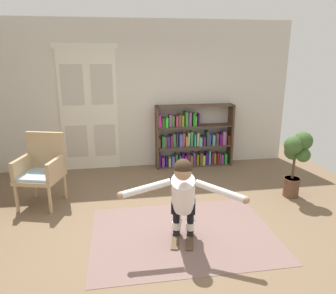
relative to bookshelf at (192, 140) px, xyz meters
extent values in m
plane|color=brown|center=(-0.95, -2.39, -0.55)|extent=(7.20, 7.20, 0.00)
cube|color=beige|center=(-0.95, 0.21, 0.90)|extent=(6.00, 0.10, 2.90)
cube|color=silver|center=(-2.30, 0.16, 0.63)|extent=(0.55, 0.04, 2.35)
cube|color=#BEB6A7|center=(-2.30, 0.14, 1.14)|extent=(0.41, 0.01, 0.76)
cube|color=#BEB6A7|center=(-2.30, 0.14, 0.04)|extent=(0.41, 0.01, 0.64)
cube|color=silver|center=(-1.75, 0.16, 0.63)|extent=(0.55, 0.04, 2.35)
cube|color=#BEB6A7|center=(-1.75, 0.14, 1.14)|extent=(0.41, 0.01, 0.76)
cube|color=#BEB6A7|center=(-1.75, 0.14, 0.04)|extent=(0.41, 0.01, 0.64)
cube|color=silver|center=(-2.03, 0.16, 1.85)|extent=(1.22, 0.04, 0.10)
cube|color=#765C56|center=(-0.72, -2.62, -0.54)|extent=(2.36, 1.73, 0.01)
cube|color=#4D382A|center=(-0.72, 0.00, 0.09)|extent=(0.04, 0.30, 1.27)
cube|color=#4D382A|center=(0.83, 0.00, 0.09)|extent=(0.04, 0.30, 1.27)
cube|color=#4D382A|center=(0.06, 0.00, -0.54)|extent=(1.55, 0.30, 0.02)
cube|color=#4D382A|center=(0.06, 0.00, -0.12)|extent=(1.55, 0.30, 0.02)
cube|color=#4D382A|center=(0.06, 0.00, 0.30)|extent=(1.55, 0.30, 0.02)
cube|color=#4D382A|center=(0.06, 0.00, 0.71)|extent=(1.55, 0.30, 0.02)
cube|color=#401478|center=(-0.67, -0.01, -0.39)|extent=(0.05, 0.17, 0.27)
cube|color=#A43E86|center=(-0.60, 0.02, -0.44)|extent=(0.06, 0.20, 0.18)
cube|color=navy|center=(-0.53, -0.02, -0.43)|extent=(0.03, 0.18, 0.20)
cube|color=tan|center=(-0.47, -0.01, -0.44)|extent=(0.05, 0.18, 0.18)
cube|color=#565FB2|center=(-0.39, -0.01, -0.43)|extent=(0.06, 0.18, 0.21)
cube|color=#39652D|center=(-0.32, 0.01, -0.41)|extent=(0.07, 0.22, 0.25)
cube|color=teal|center=(-0.25, -0.02, -0.42)|extent=(0.03, 0.21, 0.22)
cube|color=#3E1271|center=(-0.20, -0.02, -0.40)|extent=(0.04, 0.19, 0.27)
cube|color=#BB2EA7|center=(-0.14, -0.01, -0.43)|extent=(0.03, 0.21, 0.20)
cube|color=#502461|center=(-0.08, 0.01, -0.41)|extent=(0.06, 0.23, 0.23)
cube|color=brown|center=(-0.01, 0.01, -0.43)|extent=(0.06, 0.24, 0.20)
cube|color=#6145B4|center=(0.06, 0.01, -0.40)|extent=(0.05, 0.17, 0.26)
cube|color=olive|center=(0.12, 0.00, -0.42)|extent=(0.05, 0.20, 0.22)
cube|color=brown|center=(0.19, 0.01, -0.41)|extent=(0.05, 0.24, 0.24)
cube|color=#95D36C|center=(0.25, -0.02, -0.43)|extent=(0.05, 0.20, 0.21)
cube|color=#361857|center=(0.32, -0.01, -0.40)|extent=(0.06, 0.18, 0.27)
cube|color=#66C6D3|center=(0.39, 0.01, -0.39)|extent=(0.03, 0.17, 0.29)
cube|color=#641A47|center=(0.44, 0.00, -0.41)|extent=(0.05, 0.16, 0.24)
cube|color=gold|center=(0.51, 0.02, -0.42)|extent=(0.04, 0.14, 0.22)
cube|color=maroon|center=(0.56, -0.01, -0.41)|extent=(0.03, 0.19, 0.24)
cube|color=brown|center=(0.60, 0.01, -0.41)|extent=(0.03, 0.20, 0.23)
cube|color=purple|center=(0.65, 0.01, -0.43)|extent=(0.06, 0.21, 0.20)
cube|color=green|center=(0.73, -0.01, -0.42)|extent=(0.05, 0.19, 0.21)
cube|color=brown|center=(-0.68, 0.02, -0.02)|extent=(0.04, 0.20, 0.18)
cube|color=#346930|center=(-0.60, -0.01, 0.00)|extent=(0.06, 0.22, 0.23)
cube|color=#5E673C|center=(-0.55, 0.01, -0.01)|extent=(0.04, 0.17, 0.20)
cube|color=#5130B5|center=(-0.49, 0.01, -0.01)|extent=(0.06, 0.15, 0.21)
cube|color=maroon|center=(-0.42, 0.00, 0.01)|extent=(0.05, 0.20, 0.23)
cube|color=#368452|center=(-0.37, -0.01, 0.02)|extent=(0.06, 0.14, 0.26)
cube|color=#352D4C|center=(-0.31, 0.00, 0.03)|extent=(0.03, 0.15, 0.28)
cube|color=#515AB0|center=(-0.24, -0.01, 0.02)|extent=(0.06, 0.20, 0.26)
cube|color=#9B4F56|center=(-0.18, 0.01, 0.02)|extent=(0.06, 0.19, 0.27)
cube|color=#C9774E|center=(-0.12, 0.02, -0.01)|extent=(0.04, 0.22, 0.20)
cube|color=#8FD070|center=(-0.07, 0.02, 0.03)|extent=(0.06, 0.17, 0.28)
cube|color=#4A8358|center=(-0.01, 0.01, 0.04)|extent=(0.05, 0.15, 0.30)
cube|color=teal|center=(0.05, -0.02, 0.01)|extent=(0.04, 0.19, 0.24)
cube|color=#C9CA80|center=(0.12, -0.01, 0.02)|extent=(0.04, 0.18, 0.27)
cube|color=#629EA7|center=(0.17, -0.02, -0.02)|extent=(0.06, 0.23, 0.18)
cube|color=#4E2154|center=(0.25, -0.02, -0.02)|extent=(0.05, 0.21, 0.19)
cube|color=#2B4C3F|center=(0.32, -0.02, 0.04)|extent=(0.04, 0.21, 0.30)
cube|color=#5541C3|center=(0.37, 0.01, 0.00)|extent=(0.05, 0.18, 0.23)
cube|color=teal|center=(0.45, 0.00, 0.00)|extent=(0.06, 0.20, 0.22)
cube|color=#603C51|center=(0.53, -0.01, 0.01)|extent=(0.05, 0.18, 0.24)
cube|color=#5B125F|center=(0.60, -0.01, 0.00)|extent=(0.05, 0.22, 0.23)
cube|color=#8D649E|center=(0.67, 0.00, 0.03)|extent=(0.06, 0.18, 0.28)
cube|color=#7A345F|center=(0.72, 0.00, 0.02)|extent=(0.03, 0.15, 0.27)
cube|color=#4E260D|center=(0.78, -0.01, -0.02)|extent=(0.05, 0.15, 0.19)
cube|color=#D027B3|center=(-0.67, 0.00, 0.43)|extent=(0.08, 0.22, 0.25)
cube|color=#334F14|center=(-0.59, 0.00, 0.40)|extent=(0.06, 0.23, 0.19)
cube|color=green|center=(-0.53, -0.01, 0.40)|extent=(0.06, 0.22, 0.19)
cube|color=#AF5092|center=(-0.45, 0.01, 0.42)|extent=(0.05, 0.15, 0.24)
cube|color=#46803B|center=(-0.39, 0.01, 0.41)|extent=(0.05, 0.16, 0.22)
cube|color=#C33868|center=(-0.32, -0.01, 0.41)|extent=(0.04, 0.18, 0.22)
cube|color=brown|center=(-0.26, 0.00, 0.42)|extent=(0.06, 0.20, 0.23)
cube|color=olive|center=(-0.20, -0.01, 0.42)|extent=(0.04, 0.20, 0.22)
cube|color=#3C893A|center=(-0.13, 0.01, 0.45)|extent=(0.06, 0.22, 0.29)
cube|color=#894497|center=(-0.05, 0.00, 0.44)|extent=(0.05, 0.16, 0.27)
cube|color=#228519|center=(0.02, 0.01, 0.43)|extent=(0.04, 0.24, 0.26)
cube|color=#4BCD30|center=(0.07, 0.02, 0.41)|extent=(0.04, 0.18, 0.20)
cube|color=#4A126A|center=(0.13, -0.01, 0.43)|extent=(0.03, 0.17, 0.25)
cylinder|color=tan|center=(-3.02, -1.60, -0.34)|extent=(0.06, 0.06, 0.42)
cylinder|color=tan|center=(-2.52, -1.74, -0.34)|extent=(0.06, 0.06, 0.42)
cylinder|color=tan|center=(-2.88, -1.10, -0.34)|extent=(0.06, 0.06, 0.42)
cylinder|color=tan|center=(-2.38, -1.24, -0.34)|extent=(0.06, 0.06, 0.42)
cube|color=tan|center=(-2.70, -1.42, -0.10)|extent=(0.74, 0.74, 0.06)
cube|color=#A3C5D9|center=(-2.70, -1.42, -0.05)|extent=(0.67, 0.67, 0.04)
cube|color=tan|center=(-2.62, -1.16, 0.25)|extent=(0.59, 0.22, 0.60)
cube|color=tan|center=(-2.96, -1.35, 0.07)|extent=(0.21, 0.55, 0.28)
cube|color=tan|center=(-2.44, -1.50, 0.07)|extent=(0.21, 0.55, 0.28)
cylinder|color=brown|center=(1.28, -1.74, -0.39)|extent=(0.25, 0.25, 0.31)
cylinder|color=brown|center=(1.28, -1.74, -0.26)|extent=(0.27, 0.27, 0.04)
cylinder|color=#4C3823|center=(1.28, -1.74, -0.06)|extent=(0.04, 0.04, 0.36)
sphere|color=#375727|center=(1.20, -1.81, 0.34)|extent=(0.29, 0.29, 0.29)
sphere|color=#375727|center=(1.36, -1.79, 0.40)|extent=(0.29, 0.29, 0.29)
sphere|color=#375727|center=(1.35, -1.85, 0.19)|extent=(0.22, 0.22, 0.22)
sphere|color=#375727|center=(1.27, -1.67, 0.20)|extent=(0.26, 0.26, 0.26)
cube|color=#503B28|center=(-0.80, -2.60, -0.53)|extent=(0.27, 0.76, 0.01)
cube|color=#503B28|center=(-0.72, -2.26, -0.50)|extent=(0.11, 0.13, 0.06)
cube|color=black|center=(-0.81, -2.61, -0.51)|extent=(0.11, 0.14, 0.04)
cube|color=#503B28|center=(-0.63, -2.64, -0.53)|extent=(0.27, 0.76, 0.01)
cube|color=#503B28|center=(-0.54, -2.30, -0.50)|extent=(0.11, 0.13, 0.06)
cube|color=black|center=(-0.63, -2.66, -0.51)|extent=(0.11, 0.14, 0.04)
cylinder|color=white|center=(-0.80, -2.60, -0.42)|extent=(0.13, 0.13, 0.10)
cylinder|color=black|center=(-0.80, -2.60, -0.22)|extent=(0.11, 0.11, 0.30)
cylinder|color=black|center=(-0.81, -2.63, -0.13)|extent=(0.13, 0.13, 0.22)
cylinder|color=white|center=(-0.63, -2.64, -0.42)|extent=(0.13, 0.13, 0.10)
cylinder|color=black|center=(-0.63, -2.64, -0.22)|extent=(0.11, 0.11, 0.30)
cylinder|color=black|center=(-0.64, -2.67, -0.13)|extent=(0.13, 0.13, 0.22)
cube|color=black|center=(-0.72, -2.65, -0.13)|extent=(0.33, 0.25, 0.14)
cylinder|color=white|center=(-0.76, -2.77, 0.10)|extent=(0.39, 0.55, 0.59)
sphere|color=tan|center=(-0.80, -2.95, 0.45)|extent=(0.24, 0.24, 0.20)
sphere|color=#382619|center=(-0.80, -2.94, 0.49)|extent=(0.25, 0.25, 0.21)
cylinder|color=white|center=(-1.22, -2.89, 0.25)|extent=(0.59, 0.13, 0.18)
sphere|color=tan|center=(-1.50, -2.91, 0.20)|extent=(0.11, 0.11, 0.09)
cylinder|color=white|center=(-0.40, -3.09, 0.25)|extent=(0.53, 0.39, 0.18)
sphere|color=tan|center=(-0.16, -3.25, 0.20)|extent=(0.11, 0.11, 0.09)
camera|label=1|loc=(-1.51, -6.29, 1.74)|focal=34.73mm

